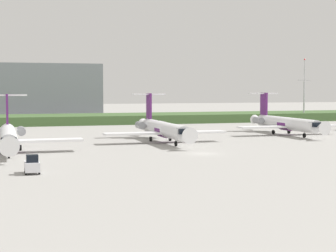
# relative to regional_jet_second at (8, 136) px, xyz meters

# --- Properties ---
(ground_plane) EXTENTS (500.00, 500.00, 0.00)m
(ground_plane) POSITION_rel_regional_jet_second_xyz_m (28.70, 19.36, -2.54)
(ground_plane) COLOR #9E9B96
(grass_berm) EXTENTS (320.00, 20.00, 2.48)m
(grass_berm) POSITION_rel_regional_jet_second_xyz_m (28.70, 68.54, -1.29)
(grass_berm) COLOR #426033
(grass_berm) RESTS_ON ground
(regional_jet_second) EXTENTS (22.81, 31.00, 9.00)m
(regional_jet_second) POSITION_rel_regional_jet_second_xyz_m (0.00, 0.00, 0.00)
(regional_jet_second) COLOR white
(regional_jet_second) RESTS_ON ground
(regional_jet_third) EXTENTS (22.81, 31.00, 9.00)m
(regional_jet_third) POSITION_rel_regional_jet_second_xyz_m (27.84, 9.01, 0.00)
(regional_jet_third) COLOR white
(regional_jet_third) RESTS_ON ground
(regional_jet_fourth) EXTENTS (22.81, 31.00, 9.00)m
(regional_jet_fourth) POSITION_rel_regional_jet_second_xyz_m (57.93, 17.77, 0.00)
(regional_jet_fourth) COLOR white
(regional_jet_fourth) RESTS_ON ground
(antenna_mast) EXTENTS (4.40, 0.50, 19.19)m
(antenna_mast) POSITION_rel_regional_jet_second_xyz_m (88.86, 63.06, 5.49)
(antenna_mast) COLOR #B2B2B7
(antenna_mast) RESTS_ON ground
(distant_hangar) EXTENTS (60.52, 23.14, 17.85)m
(distant_hangar) POSITION_rel_regional_jet_second_xyz_m (-0.26, 97.23, 6.39)
(distant_hangar) COLOR gray
(distant_hangar) RESTS_ON ground
(baggage_tug) EXTENTS (1.72, 3.20, 2.30)m
(baggage_tug) POSITION_rel_regional_jet_second_xyz_m (2.48, -23.77, -1.53)
(baggage_tug) COLOR silver
(baggage_tug) RESTS_ON ground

